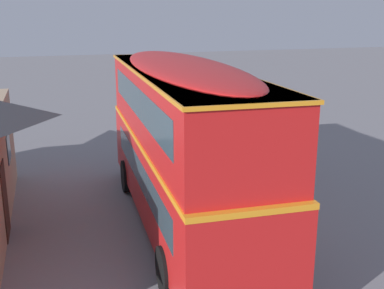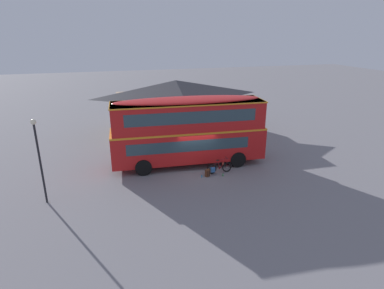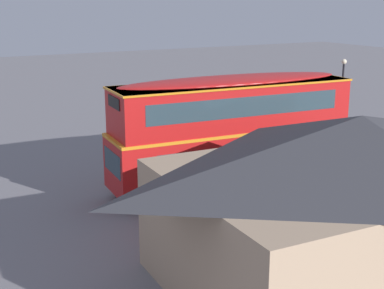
{
  "view_description": "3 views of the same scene",
  "coord_description": "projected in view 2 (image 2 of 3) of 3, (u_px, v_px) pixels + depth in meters",
  "views": [
    {
      "loc": [
        -12.45,
        4.71,
        5.99
      ],
      "look_at": [
        0.48,
        0.27,
        2.23
      ],
      "focal_mm": 44.94,
      "sensor_mm": 36.0,
      "label": 1
    },
    {
      "loc": [
        -5.8,
        -19.32,
        8.93
      ],
      "look_at": [
        -0.4,
        -0.7,
        2.01
      ],
      "focal_mm": 29.76,
      "sensor_mm": 36.0,
      "label": 2
    },
    {
      "loc": [
        12.07,
        19.58,
        7.87
      ],
      "look_at": [
        0.44,
        -1.5,
        1.44
      ],
      "focal_mm": 51.35,
      "sensor_mm": 36.0,
      "label": 3
    }
  ],
  "objects": [
    {
      "name": "ground_plane",
      "position": [
        195.0,
        168.0,
        22.0
      ],
      "size": [
        120.0,
        120.0,
        0.0
      ],
      "primitive_type": "plane",
      "color": "slate"
    },
    {
      "name": "double_decker_bus",
      "position": [
        188.0,
        129.0,
        21.77
      ],
      "size": [
        10.65,
        3.22,
        4.79
      ],
      "color": "black",
      "rests_on": "ground"
    },
    {
      "name": "touring_bicycle",
      "position": [
        219.0,
        168.0,
        21.1
      ],
      "size": [
        1.77,
        0.49,
        1.04
      ],
      "color": "black",
      "rests_on": "ground"
    },
    {
      "name": "backpack_on_ground",
      "position": [
        207.0,
        173.0,
        20.67
      ],
      "size": [
        0.35,
        0.33,
        0.52
      ],
      "color": "#592D19",
      "rests_on": "ground"
    },
    {
      "name": "water_bottle_blue_sports",
      "position": [
        202.0,
        176.0,
        20.53
      ],
      "size": [
        0.07,
        0.07,
        0.21
      ],
      "color": "#338CBF",
      "rests_on": "ground"
    },
    {
      "name": "water_bottle_green_metal",
      "position": [
        223.0,
        175.0,
        20.73
      ],
      "size": [
        0.07,
        0.07,
        0.22
      ],
      "color": "green",
      "rests_on": "ground"
    },
    {
      "name": "pub_building",
      "position": [
        176.0,
        106.0,
        29.51
      ],
      "size": [
        11.31,
        7.57,
        4.76
      ],
      "color": "tan",
      "rests_on": "ground"
    },
    {
      "name": "street_lamp",
      "position": [
        39.0,
        153.0,
        16.63
      ],
      "size": [
        0.28,
        0.28,
        4.75
      ],
      "color": "black",
      "rests_on": "ground"
    }
  ]
}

